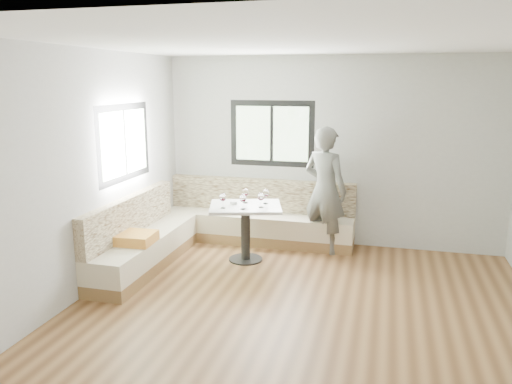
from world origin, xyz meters
TOP-DOWN VIEW (x-y plane):
  - room at (-0.08, 0.08)m, footprint 5.01×5.01m
  - banquette at (-1.59, 1.62)m, footprint 2.90×2.80m
  - table at (-1.01, 1.43)m, footprint 1.12×0.98m
  - person at (-0.02, 2.08)m, footprint 0.79×0.67m
  - olive_ramekin at (-1.19, 1.44)m, footprint 0.10×0.10m
  - wine_glass_a at (-1.26, 1.20)m, footprint 0.09×0.09m
  - wine_glass_b at (-0.99, 1.21)m, footprint 0.09×0.09m
  - wine_glass_c at (-0.78, 1.36)m, footprint 0.09×0.09m
  - wine_glass_d at (-1.05, 1.56)m, footprint 0.09×0.09m
  - wine_glass_e at (-0.77, 1.59)m, footprint 0.09×0.09m

SIDE VIEW (x-z plane):
  - banquette at x=-1.59m, z-range -0.14..0.81m
  - table at x=-1.01m, z-range 0.20..0.98m
  - olive_ramekin at x=-1.19m, z-range 0.78..0.82m
  - person at x=-0.02m, z-range 0.00..1.82m
  - wine_glass_a at x=-1.26m, z-range 0.82..1.03m
  - wine_glass_b at x=-0.99m, z-range 0.82..1.03m
  - wine_glass_c at x=-0.78m, z-range 0.82..1.03m
  - wine_glass_d at x=-1.05m, z-range 0.82..1.03m
  - wine_glass_e at x=-0.77m, z-range 0.82..1.03m
  - room at x=-0.08m, z-range 0.01..2.82m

